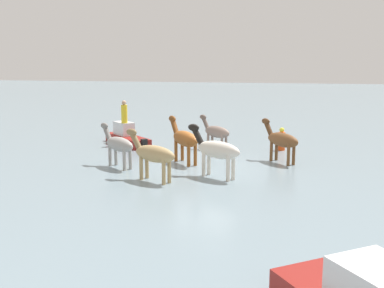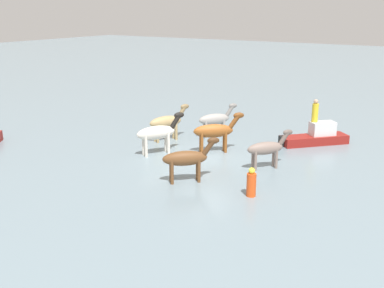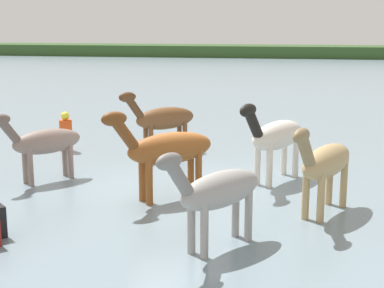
{
  "view_description": "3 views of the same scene",
  "coord_description": "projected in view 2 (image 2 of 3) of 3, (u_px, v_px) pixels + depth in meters",
  "views": [
    {
      "loc": [
        18.79,
        3.69,
        4.41
      ],
      "look_at": [
        -0.12,
        -0.58,
        0.86
      ],
      "focal_mm": 42.89,
      "sensor_mm": 36.0,
      "label": 1
    },
    {
      "loc": [
        -10.72,
        17.71,
        6.84
      ],
      "look_at": [
        0.14,
        0.73,
        0.78
      ],
      "focal_mm": 42.58,
      "sensor_mm": 36.0,
      "label": 2
    },
    {
      "loc": [
        2.44,
        -12.24,
        3.64
      ],
      "look_at": [
        0.2,
        0.17,
        0.97
      ],
      "focal_mm": 53.86,
      "sensor_mm": 36.0,
      "label": 3
    }
  ],
  "objects": [
    {
      "name": "person_helmsman_aft",
      "position": [
        315.0,
        111.0,
        23.43
      ],
      "size": [
        0.32,
        0.32,
        1.19
      ],
      "color": "yellow",
      "rests_on": "boat_motor_center"
    },
    {
      "name": "horse_mid_herd",
      "position": [
        267.0,
        148.0,
        19.91
      ],
      "size": [
        1.63,
        1.91,
        1.69
      ],
      "rotation": [
        0.0,
        0.0,
        4.04
      ],
      "color": "gray",
      "rests_on": "ground_plane"
    },
    {
      "name": "horse_lead",
      "position": [
        215.0,
        131.0,
        22.15
      ],
      "size": [
        2.13,
        1.96,
        1.95
      ],
      "rotation": [
        0.0,
        0.0,
        3.87
      ],
      "color": "brown",
      "rests_on": "ground_plane"
    },
    {
      "name": "horse_dun_straggler",
      "position": [
        158.0,
        133.0,
        21.84
      ],
      "size": [
        1.57,
        2.38,
        1.96
      ],
      "rotation": [
        0.0,
        0.0,
        4.2
      ],
      "color": "silver",
      "rests_on": "ground_plane"
    },
    {
      "name": "horse_dark_mare",
      "position": [
        167.0,
        122.0,
        24.13
      ],
      "size": [
        1.37,
        2.31,
        1.86
      ],
      "rotation": [
        0.0,
        0.0,
        4.27
      ],
      "color": "tan",
      "rests_on": "ground_plane"
    },
    {
      "name": "buoy_channel_marker",
      "position": [
        251.0,
        183.0,
        17.07
      ],
      "size": [
        0.36,
        0.36,
        1.14
      ],
      "color": "#E54C19",
      "rests_on": "ground_plane"
    },
    {
      "name": "horse_gray_outer",
      "position": [
        187.0,
        158.0,
        18.34
      ],
      "size": [
        1.96,
        1.88,
        1.83
      ],
      "rotation": [
        0.0,
        0.0,
        3.9
      ],
      "color": "brown",
      "rests_on": "ground_plane"
    },
    {
      "name": "horse_chestnut_trailing",
      "position": [
        215.0,
        119.0,
        24.89
      ],
      "size": [
        1.61,
        2.07,
        1.78
      ],
      "rotation": [
        0.0,
        0.0,
        4.1
      ],
      "color": "#9E9993",
      "rests_on": "ground_plane"
    },
    {
      "name": "ground_plane",
      "position": [
        203.0,
        156.0,
        21.79
      ],
      "size": [
        145.5,
        145.5,
        0.0
      ],
      "primitive_type": "plane",
      "color": "gray"
    },
    {
      "name": "boat_motor_center",
      "position": [
        315.0,
        138.0,
        23.71
      ],
      "size": [
        3.13,
        3.23,
        1.31
      ],
      "rotation": [
        0.0,
        0.0,
        3.96
      ],
      "color": "maroon",
      "rests_on": "ground_plane"
    }
  ]
}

